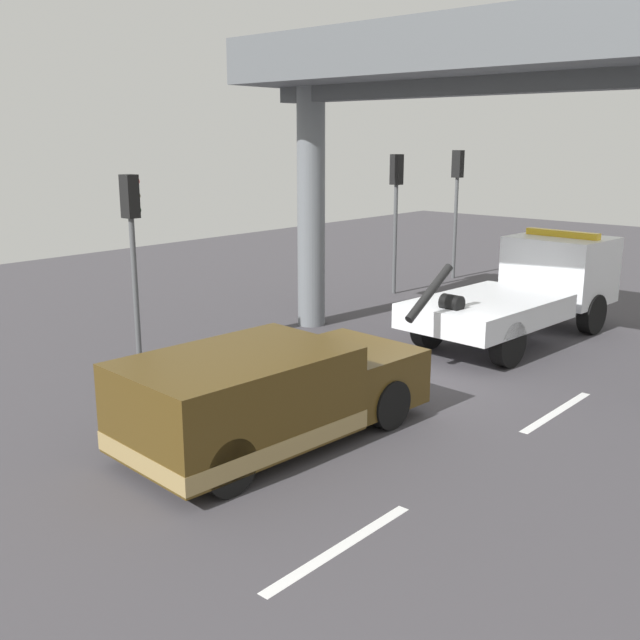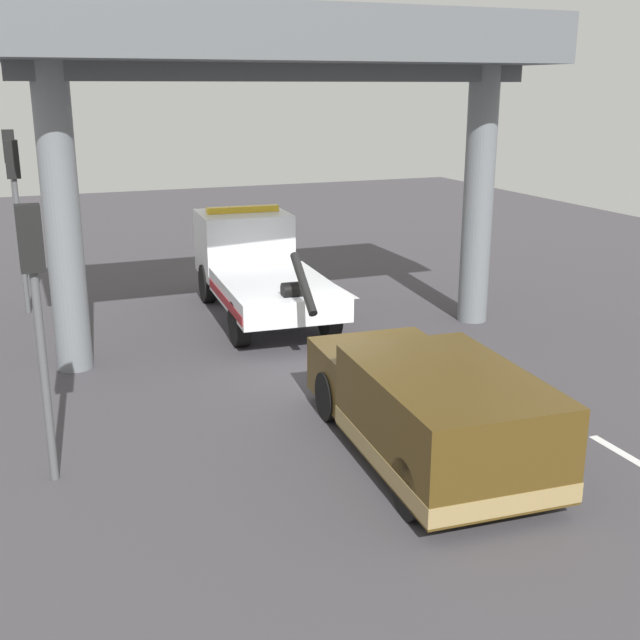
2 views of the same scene
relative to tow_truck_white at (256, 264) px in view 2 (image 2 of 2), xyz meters
name	(u,v)px [view 2 (image 2 of 2)]	position (x,y,z in m)	size (l,w,h in m)	color
ground_plane	(322,370)	(-4.63, 0.05, -1.25)	(60.00, 40.00, 0.10)	#423F44
lane_stripe_mid	(446,351)	(-4.63, -2.84, -1.20)	(2.60, 0.16, 0.01)	silver
lane_stripe_east	(339,288)	(1.37, -2.84, -1.20)	(2.60, 0.16, 0.01)	silver
tow_truck_white	(256,264)	(0.00, 0.00, 0.00)	(7.31, 2.75, 2.46)	white
towed_van_green	(429,410)	(-9.02, 0.05, -0.42)	(5.32, 2.49, 1.58)	#4C3814
overpass_structure	(289,59)	(-2.78, 0.05, 4.82)	(3.60, 11.34, 6.97)	slate
traffic_light_near	(35,284)	(-7.61, 5.45, 1.72)	(0.39, 0.32, 4.00)	#515456
traffic_light_far	(15,189)	(1.89, 5.45, 1.91)	(0.39, 0.32, 4.26)	#515456
traffic_light_mid	(12,173)	(5.39, 5.45, 1.96)	(0.39, 0.32, 4.34)	#515456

